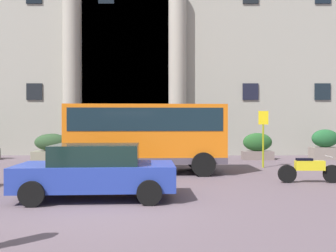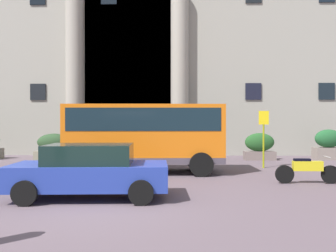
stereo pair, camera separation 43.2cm
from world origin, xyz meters
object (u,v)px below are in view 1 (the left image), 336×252
at_px(hedge_planter_west, 198,147).
at_px(motorcycle_far_end, 75,169).
at_px(hedge_planter_entrance_right, 50,147).
at_px(orange_minibus, 145,132).
at_px(hedge_planter_far_east, 323,145).
at_px(bus_stop_sign, 262,132).
at_px(scooter_by_planter, 307,169).
at_px(hedge_planter_entrance_left, 256,147).
at_px(parked_hatchback_near, 95,171).

bearing_deg(hedge_planter_west, motorcycle_far_end, -123.24).
bearing_deg(hedge_planter_entrance_right, hedge_planter_west, -2.86).
distance_m(orange_minibus, hedge_planter_far_east, 10.95).
relative_size(bus_stop_sign, motorcycle_far_end, 1.22).
relative_size(scooter_by_planter, motorcycle_far_end, 1.01).
distance_m(orange_minibus, motorcycle_far_end, 3.49).
bearing_deg(hedge_planter_far_east, hedge_planter_entrance_right, -178.72).
xyz_separation_m(hedge_planter_entrance_right, scooter_by_planter, (10.96, -7.47, -0.22)).
height_order(hedge_planter_west, hedge_planter_entrance_right, hedge_planter_west).
relative_size(hedge_planter_far_east, hedge_planter_entrance_left, 1.00).
bearing_deg(orange_minibus, scooter_by_planter, -26.17).
distance_m(bus_stop_sign, hedge_planter_far_east, 5.85).
height_order(orange_minibus, hedge_planter_entrance_left, orange_minibus).
relative_size(bus_stop_sign, hedge_planter_far_east, 1.54).
xyz_separation_m(scooter_by_planter, motorcycle_far_end, (-7.67, -0.06, -0.00)).
distance_m(hedge_planter_west, motorcycle_far_end, 8.53).
bearing_deg(bus_stop_sign, orange_minibus, -162.66).
relative_size(orange_minibus, motorcycle_far_end, 3.01).
height_order(hedge_planter_west, parked_hatchback_near, parked_hatchback_near).
height_order(bus_stop_sign, scooter_by_planter, bus_stop_sign).
height_order(hedge_planter_far_east, parked_hatchback_near, hedge_planter_far_east).
height_order(bus_stop_sign, hedge_planter_west, bus_stop_sign).
xyz_separation_m(hedge_planter_west, hedge_planter_entrance_left, (3.18, 0.39, 0.01)).
bearing_deg(scooter_by_planter, hedge_planter_far_east, 63.76).
height_order(hedge_planter_west, motorcycle_far_end, hedge_planter_west).
xyz_separation_m(orange_minibus, bus_stop_sign, (5.10, 1.59, -0.05)).
relative_size(orange_minibus, hedge_planter_west, 4.10).
bearing_deg(scooter_by_planter, parked_hatchback_near, -158.91).
relative_size(bus_stop_sign, hedge_planter_west, 1.66).
distance_m(orange_minibus, hedge_planter_entrance_right, 7.46).
relative_size(hedge_planter_west, hedge_planter_entrance_right, 0.78).
distance_m(bus_stop_sign, hedge_planter_entrance_left, 3.58).
distance_m(hedge_planter_west, hedge_planter_far_east, 7.02).
xyz_separation_m(parked_hatchback_near, scooter_by_planter, (6.56, 2.42, -0.27)).
xyz_separation_m(hedge_planter_far_east, motorcycle_far_end, (-11.66, -7.87, -0.33)).
bearing_deg(hedge_planter_entrance_right, motorcycle_far_end, -66.46).
xyz_separation_m(orange_minibus, hedge_planter_entrance_left, (5.71, 5.02, -0.92)).
relative_size(parked_hatchback_near, scooter_by_planter, 2.00).
bearing_deg(motorcycle_far_end, orange_minibus, 48.53).
height_order(orange_minibus, hedge_planter_west, orange_minibus).
xyz_separation_m(hedge_planter_entrance_right, hedge_planter_entrance_left, (11.13, -0.01, 0.02)).
relative_size(hedge_planter_far_east, parked_hatchback_near, 0.39).
distance_m(hedge_planter_entrance_left, scooter_by_planter, 7.46).
relative_size(hedge_planter_west, hedge_planter_entrance_left, 0.93).
bearing_deg(motorcycle_far_end, hedge_planter_west, 55.89).
relative_size(parked_hatchback_near, motorcycle_far_end, 2.03).
relative_size(orange_minibus, parked_hatchback_near, 1.48).
xyz_separation_m(hedge_planter_west, parked_hatchback_near, (-3.56, -9.50, 0.05)).
bearing_deg(hedge_planter_west, hedge_planter_entrance_right, 177.14).
xyz_separation_m(hedge_planter_entrance_right, parked_hatchback_near, (4.40, -9.90, 0.05)).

